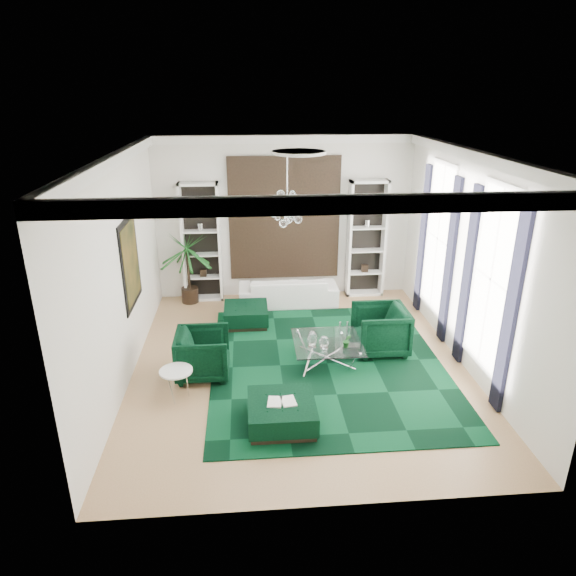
{
  "coord_description": "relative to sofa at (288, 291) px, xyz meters",
  "views": [
    {
      "loc": [
        -0.9,
        -8.3,
        4.75
      ],
      "look_at": [
        -0.16,
        0.5,
        1.31
      ],
      "focal_mm": 32.0,
      "sensor_mm": 36.0,
      "label": 1
    }
  ],
  "objects": [
    {
      "name": "tapestry",
      "position": [
        -0.03,
        0.63,
        1.57
      ],
      "size": [
        2.5,
        0.06,
        2.8
      ],
      "primitive_type": "cube",
      "color": "black",
      "rests_on": "wall_back"
    },
    {
      "name": "ceiling_medallion",
      "position": [
        -0.03,
        -2.53,
        3.44
      ],
      "size": [
        0.9,
        0.9,
        0.05
      ],
      "primitive_type": "cylinder",
      "color": "white",
      "rests_on": "ceiling"
    },
    {
      "name": "curtain_near_a",
      "position": [
        2.92,
        -4.51,
        1.32
      ],
      "size": [
        0.07,
        0.3,
        3.25
      ],
      "primitive_type": "cube",
      "color": "black",
      "rests_on": "floor"
    },
    {
      "name": "rug",
      "position": [
        0.48,
        -2.91,
        -0.32
      ],
      "size": [
        4.2,
        5.0,
        0.02
      ],
      "primitive_type": "cube",
      "color": "black",
      "rests_on": "floor"
    },
    {
      "name": "curtain_near_b",
      "position": [
        2.92,
        -2.95,
        1.32
      ],
      "size": [
        0.07,
        0.3,
        3.25
      ],
      "primitive_type": "cube",
      "color": "black",
      "rests_on": "floor"
    },
    {
      "name": "curtain_far_b",
      "position": [
        2.92,
        -0.55,
        1.32
      ],
      "size": [
        0.07,
        0.3,
        3.25
      ],
      "primitive_type": "cube",
      "color": "black",
      "rests_on": "floor"
    },
    {
      "name": "window_near",
      "position": [
        2.96,
        -3.73,
        1.57
      ],
      "size": [
        0.03,
        1.1,
        2.9
      ],
      "primitive_type": "cube",
      "color": "white",
      "rests_on": "wall_right"
    },
    {
      "name": "ceiling",
      "position": [
        -0.03,
        -2.83,
        3.48
      ],
      "size": [
        6.0,
        7.0,
        0.02
      ],
      "primitive_type": "cube",
      "color": "white",
      "rests_on": "ground"
    },
    {
      "name": "curtain_far_a",
      "position": [
        2.92,
        -2.11,
        1.32
      ],
      "size": [
        0.07,
        0.3,
        3.25
      ],
      "primitive_type": "cube",
      "color": "black",
      "rests_on": "floor"
    },
    {
      "name": "table_plant",
      "position": [
        0.8,
        -3.08,
        0.22
      ],
      "size": [
        0.15,
        0.12,
        0.26
      ],
      "primitive_type": "imported",
      "color": "#19591E",
      "rests_on": "coffee_table"
    },
    {
      "name": "window_far",
      "position": [
        2.96,
        -1.33,
        1.57
      ],
      "size": [
        0.03,
        1.1,
        2.9
      ],
      "primitive_type": "cube",
      "color": "white",
      "rests_on": "wall_right"
    },
    {
      "name": "side_table",
      "position": [
        -2.13,
        -3.81,
        -0.08
      ],
      "size": [
        0.54,
        0.54,
        0.51
      ],
      "primitive_type": "cylinder",
      "color": "white",
      "rests_on": "floor"
    },
    {
      "name": "shelving_right",
      "position": [
        1.92,
        0.48,
        1.07
      ],
      "size": [
        0.9,
        0.38,
        2.8
      ],
      "primitive_type": null,
      "color": "white",
      "rests_on": "floor"
    },
    {
      "name": "wall_left",
      "position": [
        -3.04,
        -2.83,
        1.57
      ],
      "size": [
        0.02,
        7.0,
        3.8
      ],
      "primitive_type": "cube",
      "color": "silver",
      "rests_on": "ground"
    },
    {
      "name": "wall_back",
      "position": [
        -0.03,
        0.68,
        1.57
      ],
      "size": [
        6.0,
        0.02,
        3.8
      ],
      "primitive_type": "cube",
      "color": "silver",
      "rests_on": "ground"
    },
    {
      "name": "wall_front",
      "position": [
        -0.03,
        -6.34,
        1.57
      ],
      "size": [
        6.0,
        0.02,
        3.8
      ],
      "primitive_type": "cube",
      "color": "silver",
      "rests_on": "ground"
    },
    {
      "name": "book",
      "position": [
        -0.49,
        -4.66,
        0.08
      ],
      "size": [
        0.43,
        0.29,
        0.03
      ],
      "primitive_type": "cube",
      "color": "white",
      "rests_on": "ottoman_front"
    },
    {
      "name": "palm",
      "position": [
        -2.31,
        0.3,
        0.75
      ],
      "size": [
        1.35,
        1.35,
        2.16
      ],
      "primitive_type": null,
      "color": "#19591E",
      "rests_on": "floor"
    },
    {
      "name": "chandelier",
      "position": [
        -0.22,
        -2.38,
        2.52
      ],
      "size": [
        0.83,
        0.83,
        0.75
      ],
      "primitive_type": null,
      "color": "white",
      "rests_on": "ceiling"
    },
    {
      "name": "floor",
      "position": [
        -0.03,
        -2.83,
        -0.34
      ],
      "size": [
        6.0,
        7.0,
        0.02
      ],
      "primitive_type": "cube",
      "color": "tan",
      "rests_on": "ground"
    },
    {
      "name": "sofa",
      "position": [
        0.0,
        0.0,
        0.0
      ],
      "size": [
        2.28,
        0.89,
        0.67
      ],
      "primitive_type": "imported",
      "rotation": [
        0.0,
        0.0,
        3.14
      ],
      "color": "white",
      "rests_on": "floor"
    },
    {
      "name": "wall_right",
      "position": [
        2.98,
        -2.83,
        1.57
      ],
      "size": [
        0.02,
        7.0,
        3.8
      ],
      "primitive_type": "cube",
      "color": "silver",
      "rests_on": "ground"
    },
    {
      "name": "armchair_right",
      "position": [
        1.56,
        -2.47,
        0.12
      ],
      "size": [
        1.0,
        0.97,
        0.91
      ],
      "primitive_type": "imported",
      "rotation": [
        0.0,
        0.0,
        -1.57
      ],
      "color": "black",
      "rests_on": "floor"
    },
    {
      "name": "shelving_left",
      "position": [
        -1.98,
        0.48,
        1.07
      ],
      "size": [
        0.9,
        0.38,
        2.8
      ],
      "primitive_type": null,
      "color": "white",
      "rests_on": "floor"
    },
    {
      "name": "painting",
      "position": [
        -3.0,
        -2.23,
        1.52
      ],
      "size": [
        0.04,
        1.3,
        1.6
      ],
      "primitive_type": "cube",
      "color": "black",
      "rests_on": "wall_left"
    },
    {
      "name": "armchair_left",
      "position": [
        -1.75,
        -3.1,
        0.09
      ],
      "size": [
        0.93,
        0.9,
        0.84
      ],
      "primitive_type": "imported",
      "rotation": [
        0.0,
        0.0,
        1.57
      ],
      "color": "black",
      "rests_on": "floor"
    },
    {
      "name": "coffee_table",
      "position": [
        0.49,
        -2.82,
        -0.12
      ],
      "size": [
        1.23,
        1.23,
        0.42
      ],
      "primitive_type": null,
      "color": "white",
      "rests_on": "floor"
    },
    {
      "name": "ottoman_front",
      "position": [
        -0.49,
        -4.66,
        -0.13
      ],
      "size": [
        1.0,
        1.0,
        0.4
      ],
      "primitive_type": "cube",
      "color": "black",
      "rests_on": "floor"
    },
    {
      "name": "crown_molding",
      "position": [
        -0.03,
        -2.83,
        3.37
      ],
      "size": [
        6.0,
        7.0,
        0.18
      ],
      "primitive_type": null,
      "color": "white",
      "rests_on": "ceiling"
    },
    {
      "name": "ottoman_side",
      "position": [
        -0.99,
        -1.04,
        -0.13
      ],
      "size": [
        0.92,
        0.92,
        0.41
      ],
      "primitive_type": "cube",
      "color": "black",
      "rests_on": "floor"
    }
  ]
}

